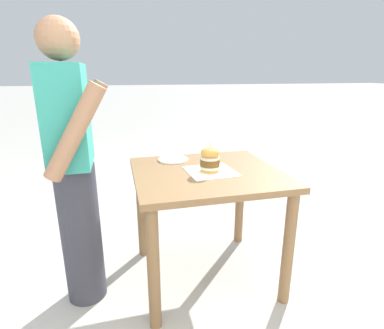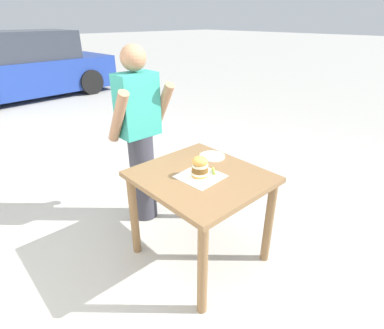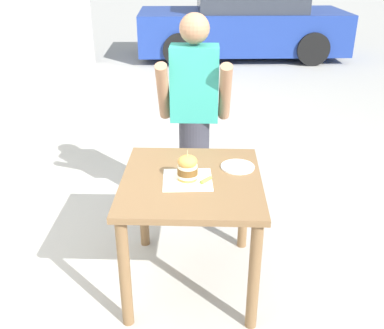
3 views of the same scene
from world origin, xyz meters
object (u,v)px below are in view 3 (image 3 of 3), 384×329
(pickle_spear, at_px, (206,180))
(side_plate_with_forks, at_px, (238,167))
(patio_table, at_px, (191,199))
(sandwich, at_px, (187,168))
(diner_across_table, at_px, (194,121))
(parked_car_near_curb, at_px, (244,22))

(pickle_spear, height_order, side_plate_with_forks, pickle_spear)
(patio_table, distance_m, side_plate_with_forks, 0.37)
(sandwich, height_order, pickle_spear, sandwich)
(sandwich, bearing_deg, patio_table, 28.25)
(diner_across_table, bearing_deg, side_plate_with_forks, -64.76)
(sandwich, relative_size, pickle_spear, 2.22)
(patio_table, distance_m, diner_across_table, 0.84)
(sandwich, distance_m, diner_across_table, 0.82)
(diner_across_table, distance_m, parked_car_near_curb, 6.45)
(pickle_spear, bearing_deg, diner_across_table, 96.43)
(patio_table, relative_size, pickle_spear, 10.69)
(pickle_spear, relative_size, side_plate_with_forks, 0.40)
(pickle_spear, xyz_separation_m, parked_car_near_curb, (0.75, 7.25, -0.09))
(sandwich, height_order, side_plate_with_forks, sandwich)
(side_plate_with_forks, height_order, diner_across_table, diner_across_table)
(sandwich, relative_size, parked_car_near_curb, 0.05)
(pickle_spear, relative_size, diner_across_table, 0.05)
(patio_table, bearing_deg, pickle_spear, -27.54)
(patio_table, bearing_deg, side_plate_with_forks, 29.34)
(diner_across_table, height_order, parked_car_near_curb, diner_across_table)
(pickle_spear, height_order, parked_car_near_curb, parked_car_near_curb)
(sandwich, height_order, diner_across_table, diner_across_table)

